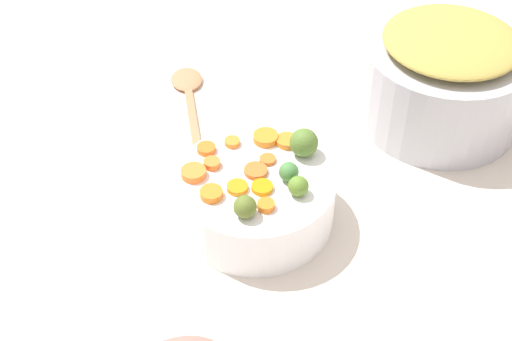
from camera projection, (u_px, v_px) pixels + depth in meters
tabletop at (274, 225)px, 1.13m from camera, size 2.40×2.40×0.02m
serving_bowl_carrots at (256, 196)px, 1.10m from camera, size 0.24×0.24×0.08m
metal_pot at (442, 85)px, 1.26m from camera, size 0.28×0.28×0.15m
stuffing_mound at (452, 41)px, 1.20m from camera, size 0.23×0.23×0.03m
carrot_slice_0 at (289, 141)px, 1.12m from camera, size 0.05×0.05×0.01m
carrot_slice_1 at (256, 171)px, 1.08m from camera, size 0.05×0.05×0.01m
carrot_slice_2 at (266, 138)px, 1.13m from camera, size 0.05×0.05×0.01m
carrot_slice_3 at (193, 173)px, 1.07m from camera, size 0.05×0.05×0.01m
carrot_slice_4 at (232, 142)px, 1.12m from camera, size 0.03×0.03×0.01m
carrot_slice_5 at (266, 205)px, 1.02m from camera, size 0.03×0.03×0.01m
carrot_slice_6 at (262, 187)px, 1.05m from camera, size 0.04×0.04×0.01m
carrot_slice_7 at (211, 194)px, 1.04m from camera, size 0.05×0.05×0.01m
carrot_slice_8 at (206, 149)px, 1.11m from camera, size 0.04×0.04×0.01m
carrot_slice_9 at (237, 187)px, 1.05m from camera, size 0.04×0.04×0.01m
carrot_slice_10 at (268, 159)px, 1.10m from camera, size 0.03×0.03×0.01m
carrot_slice_11 at (212, 163)px, 1.09m from camera, size 0.03×0.03×0.01m
brussels_sprout_0 at (304, 143)px, 1.10m from camera, size 0.04×0.04×0.04m
brussels_sprout_1 at (298, 186)px, 1.04m from camera, size 0.03×0.03×0.03m
brussels_sprout_2 at (245, 207)px, 1.00m from camera, size 0.03×0.03×0.03m
brussels_sprout_3 at (289, 172)px, 1.06m from camera, size 0.03×0.03×0.03m
wooden_spoon at (189, 93)px, 1.35m from camera, size 0.14×0.27×0.01m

